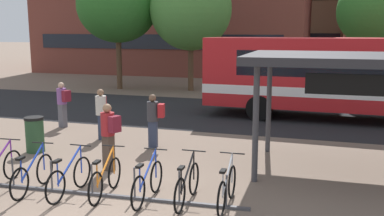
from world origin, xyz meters
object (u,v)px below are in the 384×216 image
parked_bicycle_silver_9 (227,189)px  street_tree_0 (373,11)px  parked_bicycle_blue_7 (148,183)px  parked_bicycle_blue_4 (33,175)px  commuter_red_pack_2 (154,117)px  city_bus (360,76)px  parked_bicycle_black_8 (187,185)px  trash_bin (35,134)px  parked_bicycle_orange_6 (105,179)px  commuter_maroon_pack_3 (63,101)px  commuter_red_pack_1 (101,110)px  parked_bicycle_blue_5 (69,178)px  commuter_maroon_pack_0 (109,132)px  street_tree_1 (117,5)px  street_tree_2 (191,9)px

parked_bicycle_silver_9 → street_tree_0: street_tree_0 is taller
parked_bicycle_blue_7 → parked_bicycle_blue_4: bearing=94.2°
parked_bicycle_blue_4 → parked_bicycle_blue_7: same height
commuter_red_pack_2 → street_tree_0: size_ratio=0.26×
parked_bicycle_blue_7 → street_tree_0: (5.46, 16.13, 4.03)m
city_bus → commuter_red_pack_2: (-6.10, -5.95, -0.84)m
parked_bicycle_black_8 → trash_bin: size_ratio=1.67×
parked_bicycle_silver_9 → commuter_red_pack_2: bearing=38.4°
city_bus → parked_bicycle_blue_4: bearing=56.0°
parked_bicycle_orange_6 → parked_bicycle_blue_7: (0.96, 0.03, 0.00)m
parked_bicycle_orange_6 → parked_bicycle_silver_9: bearing=-91.0°
parked_bicycle_blue_7 → commuter_maroon_pack_3: 7.95m
commuter_maroon_pack_3 → city_bus: bearing=-140.5°
parked_bicycle_blue_4 → parked_bicycle_orange_6: 1.66m
street_tree_0 → parked_bicycle_blue_4: bearing=-116.2°
city_bus → trash_bin: bearing=40.3°
parked_bicycle_silver_9 → parked_bicycle_orange_6: bearing=93.6°
commuter_red_pack_1 → trash_bin: 2.27m
commuter_maroon_pack_3 → parked_bicycle_blue_7: bearing=152.2°
commuter_maroon_pack_3 → street_tree_0: bearing=-119.7°
parked_bicycle_black_8 → parked_bicycle_silver_9: bearing=-87.5°
street_tree_0 → parked_bicycle_silver_9: bearing=-103.5°
city_bus → street_tree_0: 6.82m
parked_bicycle_blue_5 → parked_bicycle_silver_9: same height
parked_bicycle_blue_4 → parked_bicycle_black_8: (3.42, 0.38, 0.00)m
trash_bin → commuter_maroon_pack_0: bearing=-17.7°
commuter_red_pack_1 → street_tree_0: (8.94, 11.70, 3.47)m
street_tree_1 → commuter_red_pack_1: bearing=-66.2°
city_bus → parked_bicycle_blue_7: city_bus is taller
commuter_maroon_pack_3 → street_tree_0: size_ratio=0.27×
parked_bicycle_orange_6 → parked_bicycle_blue_5: bearing=97.2°
parked_bicycle_blue_4 → commuter_red_pack_1: (-0.87, 4.68, 0.56)m
commuter_maroon_pack_0 → street_tree_2: size_ratio=0.24×
street_tree_2 → trash_bin: bearing=-91.7°
parked_bicycle_blue_7 → commuter_maroon_pack_3: bearing=44.1°
trash_bin → street_tree_2: size_ratio=0.15×
parked_bicycle_silver_9 → commuter_red_pack_2: commuter_red_pack_2 is taller
city_bus → parked_bicycle_orange_6: city_bus is taller
parked_bicycle_orange_6 → street_tree_0: bearing=-27.1°
commuter_maroon_pack_3 → parked_bicycle_blue_5: bearing=141.1°
street_tree_0 → street_tree_1: street_tree_1 is taller
parked_bicycle_silver_9 → parked_bicycle_black_8: bearing=92.9°
street_tree_0 → street_tree_2: street_tree_2 is taller
parked_bicycle_blue_5 → parked_bicycle_silver_9: (3.36, 0.37, 0.00)m
parked_bicycle_orange_6 → commuter_red_pack_1: bearing=24.0°
street_tree_0 → parked_bicycle_blue_5: bearing=-113.7°
street_tree_1 → parked_bicycle_blue_4: bearing=-69.9°
city_bus → parked_bicycle_black_8: size_ratio=7.01×
parked_bicycle_black_8 → commuter_maroon_pack_3: commuter_maroon_pack_3 is taller
parked_bicycle_silver_9 → street_tree_2: (-5.80, 16.16, 4.29)m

